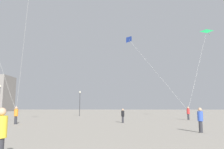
{
  "coord_description": "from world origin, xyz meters",
  "views": [
    {
      "loc": [
        1.32,
        -4.45,
        1.81
      ],
      "look_at": [
        0.0,
        17.88,
        5.05
      ],
      "focal_mm": 35.88,
      "sensor_mm": 36.0,
      "label": 1
    }
  ],
  "objects_px": {
    "person_in_orange": "(16,114)",
    "kite_emerald_delta": "(206,32)",
    "lamppost_east": "(80,99)",
    "person_in_yellow": "(1,133)",
    "kite_cobalt_delta": "(130,40)",
    "person_in_red": "(188,113)",
    "person_in_black": "(123,115)",
    "person_in_blue": "(200,119)"
  },
  "relations": [
    {
      "from": "person_in_orange",
      "to": "kite_emerald_delta",
      "type": "xyz_separation_m",
      "value": [
        24.8,
        12.35,
        12.79
      ]
    },
    {
      "from": "lamppost_east",
      "to": "kite_emerald_delta",
      "type": "bearing_deg",
      "value": -20.13
    },
    {
      "from": "person_in_yellow",
      "to": "person_in_orange",
      "type": "distance_m",
      "value": 17.78
    },
    {
      "from": "kite_cobalt_delta",
      "to": "person_in_red",
      "type": "bearing_deg",
      "value": -32.31
    },
    {
      "from": "person_in_orange",
      "to": "person_in_black",
      "type": "bearing_deg",
      "value": -143.12
    },
    {
      "from": "kite_emerald_delta",
      "to": "person_in_black",
      "type": "bearing_deg",
      "value": -144.68
    },
    {
      "from": "person_in_blue",
      "to": "lamppost_east",
      "type": "distance_m",
      "value": 30.85
    },
    {
      "from": "person_in_yellow",
      "to": "kite_emerald_delta",
      "type": "relative_size",
      "value": 0.14
    },
    {
      "from": "person_in_red",
      "to": "kite_cobalt_delta",
      "type": "height_order",
      "value": "kite_cobalt_delta"
    },
    {
      "from": "person_in_blue",
      "to": "kite_cobalt_delta",
      "type": "distance_m",
      "value": 24.32
    },
    {
      "from": "lamppost_east",
      "to": "person_in_yellow",
      "type": "bearing_deg",
      "value": -82.4
    },
    {
      "from": "person_in_black",
      "to": "lamppost_east",
      "type": "distance_m",
      "value": 19.87
    },
    {
      "from": "person_in_orange",
      "to": "kite_emerald_delta",
      "type": "relative_size",
      "value": 0.14
    },
    {
      "from": "person_in_yellow",
      "to": "person_in_blue",
      "type": "distance_m",
      "value": 13.27
    },
    {
      "from": "kite_emerald_delta",
      "to": "person_in_red",
      "type": "bearing_deg",
      "value": -141.78
    },
    {
      "from": "person_in_blue",
      "to": "kite_cobalt_delta",
      "type": "xyz_separation_m",
      "value": [
        -4.52,
        20.6,
        12.12
      ]
    },
    {
      "from": "person_in_black",
      "to": "person_in_orange",
      "type": "bearing_deg",
      "value": -5.46
    },
    {
      "from": "person_in_black",
      "to": "person_in_red",
      "type": "bearing_deg",
      "value": -165.4
    },
    {
      "from": "person_in_orange",
      "to": "lamppost_east",
      "type": "height_order",
      "value": "lamppost_east"
    },
    {
      "from": "person_in_red",
      "to": "person_in_orange",
      "type": "distance_m",
      "value": 22.15
    },
    {
      "from": "person_in_orange",
      "to": "lamppost_east",
      "type": "distance_m",
      "value": 20.77
    },
    {
      "from": "kite_emerald_delta",
      "to": "kite_cobalt_delta",
      "type": "relative_size",
      "value": 1.06
    },
    {
      "from": "person_in_black",
      "to": "lamppost_east",
      "type": "bearing_deg",
      "value": -83.2
    },
    {
      "from": "lamppost_east",
      "to": "person_in_red",
      "type": "bearing_deg",
      "value": -33.38
    },
    {
      "from": "kite_cobalt_delta",
      "to": "lamppost_east",
      "type": "distance_m",
      "value": 15.35
    },
    {
      "from": "person_in_orange",
      "to": "kite_cobalt_delta",
      "type": "bearing_deg",
      "value": -108.7
    },
    {
      "from": "person_in_blue",
      "to": "person_in_orange",
      "type": "bearing_deg",
      "value": 160.75
    },
    {
      "from": "person_in_yellow",
      "to": "kite_cobalt_delta",
      "type": "height_order",
      "value": "kite_cobalt_delta"
    },
    {
      "from": "lamppost_east",
      "to": "kite_cobalt_delta",
      "type": "bearing_deg",
      "value": -34.24
    },
    {
      "from": "kite_emerald_delta",
      "to": "person_in_blue",
      "type": "bearing_deg",
      "value": -112.44
    },
    {
      "from": "person_in_blue",
      "to": "lamppost_east",
      "type": "relative_size",
      "value": 0.36
    },
    {
      "from": "kite_cobalt_delta",
      "to": "lamppost_east",
      "type": "height_order",
      "value": "kite_cobalt_delta"
    },
    {
      "from": "person_in_black",
      "to": "person_in_yellow",
      "type": "xyz_separation_m",
      "value": [
        -3.76,
        -18.88,
        0.11
      ]
    },
    {
      "from": "person_in_black",
      "to": "kite_emerald_delta",
      "type": "xyz_separation_m",
      "value": [
        13.54,
        9.59,
        12.93
      ]
    },
    {
      "from": "kite_emerald_delta",
      "to": "kite_cobalt_delta",
      "type": "xyz_separation_m",
      "value": [
        -12.42,
        1.49,
        -0.72
      ]
    },
    {
      "from": "person_in_black",
      "to": "person_in_orange",
      "type": "height_order",
      "value": "person_in_orange"
    },
    {
      "from": "person_in_blue",
      "to": "kite_cobalt_delta",
      "type": "relative_size",
      "value": 0.14
    },
    {
      "from": "person_in_red",
      "to": "person_in_blue",
      "type": "xyz_separation_m",
      "value": [
        -3.41,
        -15.58,
        -0.04
      ]
    },
    {
      "from": "person_in_orange",
      "to": "kite_cobalt_delta",
      "type": "relative_size",
      "value": 0.15
    },
    {
      "from": "kite_emerald_delta",
      "to": "kite_cobalt_delta",
      "type": "bearing_deg",
      "value": 173.18
    },
    {
      "from": "person_in_yellow",
      "to": "person_in_orange",
      "type": "bearing_deg",
      "value": 102.34
    },
    {
      "from": "person_in_yellow",
      "to": "kite_emerald_delta",
      "type": "xyz_separation_m",
      "value": [
        17.3,
        28.47,
        12.82
      ]
    }
  ]
}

